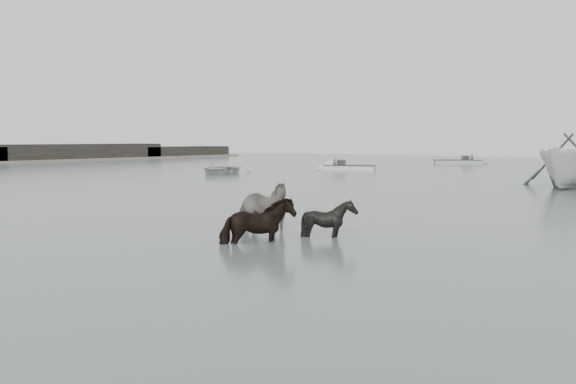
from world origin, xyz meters
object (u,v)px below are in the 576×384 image
object	(u,v)px
pony_black	(329,213)
rowboat_lead	(220,167)
pony_pinto	(261,198)
pony_dark	(258,212)

from	to	relation	value
pony_black	rowboat_lead	distance (m)	26.68
pony_pinto	pony_black	size ratio (longest dim) A/B	1.60
pony_black	rowboat_lead	size ratio (longest dim) A/B	0.27
pony_dark	pony_pinto	bearing A→B (deg)	45.68
pony_dark	rowboat_lead	size ratio (longest dim) A/B	0.32
pony_pinto	rowboat_lead	size ratio (longest dim) A/B	0.43
pony_dark	pony_black	distance (m)	1.79
pony_black	pony_dark	bearing A→B (deg)	171.91
pony_pinto	pony_black	bearing A→B (deg)	-93.29
pony_dark	pony_black	xyz separation A→B (m)	(0.76, 1.62, -0.11)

